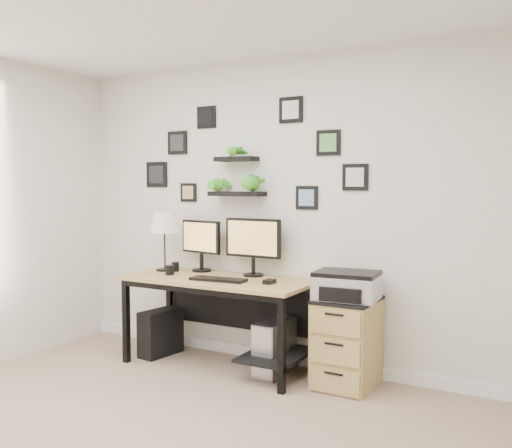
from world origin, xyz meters
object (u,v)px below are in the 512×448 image
Objects in this scene: pc_tower_black at (161,332)px; file_cabinet at (347,342)px; table_lamp at (164,224)px; mug at (170,270)px; desk at (224,292)px; monitor_right at (253,242)px; monitor_left at (201,242)px; printer at (347,285)px; pc_tower_grey at (275,347)px.

file_cabinet is (1.73, 0.08, 0.13)m from pc_tower_black.
pc_tower_black is at bearing -77.66° from table_lamp.
pc_tower_black is (-0.17, 0.07, -0.59)m from mug.
pc_tower_black is (-0.67, -0.02, -0.42)m from desk.
monitor_right reaches higher than desk.
desk is 0.58m from monitor_left.
printer is (1.57, 0.13, -0.02)m from mug.
file_cabinet is (0.90, -0.14, -0.71)m from monitor_right.
desk is at bearing -176.64° from pc_tower_grey.
pc_tower_black is 0.61× the size of file_cabinet.
monitor_right is 6.32× the size of mug.
pc_tower_grey is 0.90× the size of printer.
monitor_right reaches higher than pc_tower_grey.
monitor_left is 0.86× the size of monitor_right.
desk is 3.01× the size of monitor_right.
pc_tower_grey is (1.15, -0.05, -0.95)m from table_lamp.
pc_tower_black is (0.02, -0.10, -0.97)m from table_lamp.
monitor_left is 1.13× the size of pc_tower_black.
file_cabinet is (0.60, 0.03, 0.12)m from pc_tower_grey.
printer is at bearing 4.66° from mug.
monitor_left reaches higher than desk.
monitor_right is 1.09× the size of printer.
printer is at bearing -78.20° from file_cabinet.
monitor_left reaches higher than pc_tower_black.
mug is at bearing -155.95° from monitor_right.
printer is (1.07, 0.03, 0.15)m from desk.
table_lamp reaches higher than file_cabinet.
desk is at bearing 11.05° from mug.
monitor_right is at bearing 24.05° from mug.
pc_tower_grey is at bearing 9.79° from pc_tower_black.
file_cabinet is 1.37× the size of printer.
desk is 0.49m from monitor_right.
file_cabinet is at bearing 9.94° from pc_tower_black.
table_lamp reaches higher than monitor_right.
monitor_left is 1.05× the size of pc_tower_grey.
desk is 1.11m from file_cabinet.
monitor_left is 1.60m from file_cabinet.
monitor_right is at bearing 150.23° from pc_tower_grey.
monitor_left is (-0.37, 0.20, 0.39)m from desk.
file_cabinet is 0.44m from printer.
pc_tower_black is at bearing 156.16° from mug.
desk is at bearing -6.28° from table_lamp.
printer is (0.91, -0.17, -0.27)m from monitor_right.
printer is at bearing 9.05° from pc_tower_black.
pc_tower_black is at bearing -178.25° from printer.
desk is 1.08m from printer.
monitor_right is at bearing 169.57° from printer.
monitor_right is 1.16m from file_cabinet.
table_lamp is at bearing 179.43° from file_cabinet.
mug is 0.21× the size of pc_tower_black.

